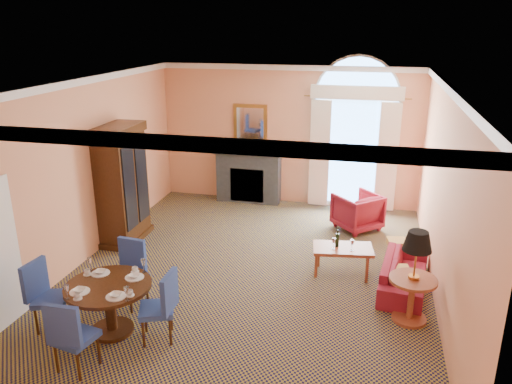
% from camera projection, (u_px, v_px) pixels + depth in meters
% --- Properties ---
extents(ground, '(7.50, 7.50, 0.00)m').
position_uv_depth(ground, '(249.00, 272.00, 8.58)').
color(ground, '#141440').
rests_on(ground, ground).
extents(room_envelope, '(6.04, 7.52, 3.45)m').
position_uv_depth(room_envelope, '(257.00, 121.00, 8.40)').
color(room_envelope, '#FEA979').
rests_on(room_envelope, ground).
extents(armoire, '(0.66, 1.17, 2.29)m').
position_uv_depth(armoire, '(122.00, 186.00, 9.56)').
color(armoire, black).
rests_on(armoire, ground).
extents(dining_table, '(1.16, 1.16, 0.93)m').
position_uv_depth(dining_table, '(109.00, 297.00, 6.77)').
color(dining_table, black).
rests_on(dining_table, ground).
extents(dining_chair_north, '(0.56, 0.56, 1.00)m').
position_uv_depth(dining_chair_north, '(131.00, 268.00, 7.52)').
color(dining_chair_north, navy).
rests_on(dining_chair_north, ground).
extents(dining_chair_south, '(0.52, 0.52, 1.00)m').
position_uv_depth(dining_chair_south, '(70.00, 333.00, 5.94)').
color(dining_chair_south, navy).
rests_on(dining_chair_south, ground).
extents(dining_chair_east, '(0.58, 0.58, 1.00)m').
position_uv_depth(dining_chair_east, '(163.00, 302.00, 6.59)').
color(dining_chair_east, navy).
rests_on(dining_chair_east, ground).
extents(dining_chair_west, '(0.56, 0.56, 1.00)m').
position_uv_depth(dining_chair_west, '(43.00, 291.00, 6.88)').
color(dining_chair_west, navy).
rests_on(dining_chair_west, ground).
extents(sofa, '(0.87, 1.76, 0.49)m').
position_uv_depth(sofa, '(404.00, 274.00, 8.02)').
color(sofa, maroon).
rests_on(sofa, ground).
extents(armchair, '(1.16, 1.16, 0.76)m').
position_uv_depth(armchair, '(357.00, 211.00, 10.31)').
color(armchair, maroon).
rests_on(armchair, ground).
extents(coffee_table, '(1.06, 0.69, 0.80)m').
position_uv_depth(coffee_table, '(343.00, 250.00, 8.38)').
color(coffee_table, '#AA5133').
rests_on(coffee_table, ground).
extents(side_table, '(0.67, 0.67, 1.36)m').
position_uv_depth(side_table, '(415.00, 266.00, 6.94)').
color(side_table, '#AA5133').
rests_on(side_table, ground).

